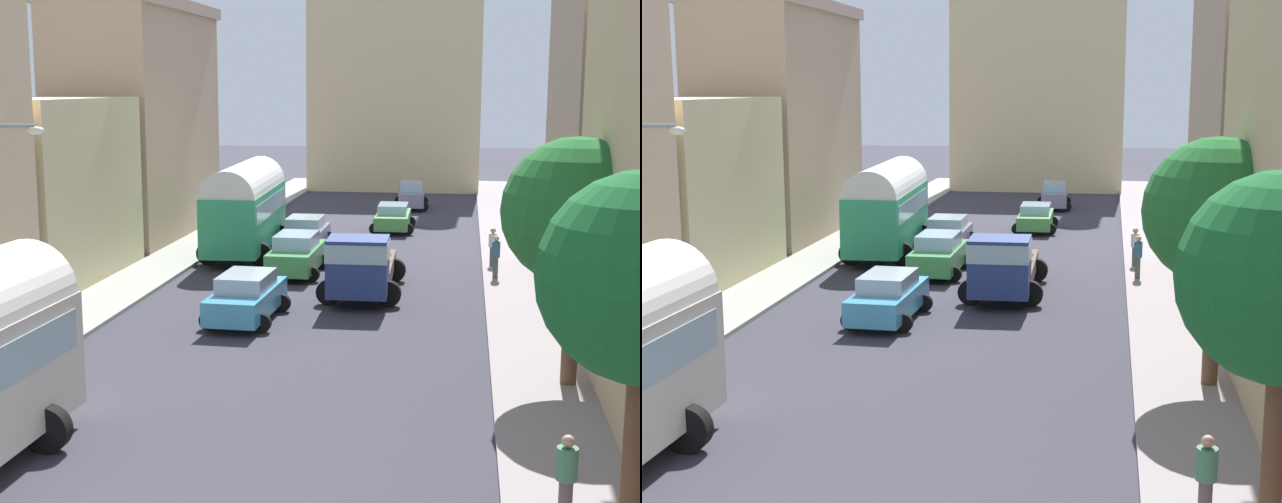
% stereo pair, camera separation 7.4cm
% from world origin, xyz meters
% --- Properties ---
extents(ground_plane, '(154.00, 154.00, 0.00)m').
position_xyz_m(ground_plane, '(0.00, 27.00, 0.00)').
color(ground_plane, '#34333D').
extents(sidewalk_left, '(2.50, 70.00, 0.14)m').
position_xyz_m(sidewalk_left, '(-7.25, 27.00, 0.07)').
color(sidewalk_left, '#979990').
rests_on(sidewalk_left, ground).
extents(sidewalk_right, '(2.50, 70.00, 0.14)m').
position_xyz_m(sidewalk_right, '(7.25, 27.00, 0.07)').
color(sidewalk_right, gray).
rests_on(sidewalk_right, ground).
extents(building_left_2, '(5.50, 9.24, 7.06)m').
position_xyz_m(building_left_2, '(-11.25, 21.59, 3.53)').
color(building_left_2, beige).
rests_on(building_left_2, ground).
extents(building_left_3, '(5.47, 12.01, 11.60)m').
position_xyz_m(building_left_3, '(-10.99, 32.90, 5.83)').
color(building_left_3, tan).
rests_on(building_left_3, ground).
extents(distant_church, '(12.26, 6.10, 21.06)m').
position_xyz_m(distant_church, '(0.00, 56.75, 7.58)').
color(distant_church, '#CEBA8A').
rests_on(distant_church, ground).
extents(parked_bus_1, '(3.51, 8.63, 4.13)m').
position_xyz_m(parked_bus_1, '(-4.51, 28.50, 2.29)').
color(parked_bus_1, '#299561').
rests_on(parked_bus_1, ground).
extents(cargo_truck_0, '(3.07, 7.05, 2.43)m').
position_xyz_m(cargo_truck_0, '(1.61, 20.60, 1.23)').
color(cargo_truck_0, navy).
rests_on(cargo_truck_0, ground).
extents(car_0, '(2.33, 4.33, 1.42)m').
position_xyz_m(car_0, '(1.51, 36.37, 0.73)').
color(car_0, '#4D9348').
rests_on(car_0, ground).
extents(car_1, '(2.27, 4.37, 1.66)m').
position_xyz_m(car_1, '(1.92, 45.58, 0.83)').
color(car_1, gray).
rests_on(car_1, ground).
extents(car_2, '(2.40, 4.45, 1.57)m').
position_xyz_m(car_2, '(-1.69, 16.79, 0.79)').
color(car_2, '#4197C5').
rests_on(car_2, ground).
extents(car_3, '(2.36, 4.35, 1.68)m').
position_xyz_m(car_3, '(-1.43, 24.37, 0.84)').
color(car_3, '#429349').
rests_on(car_3, ground).
extents(car_4, '(2.40, 4.10, 1.47)m').
position_xyz_m(car_4, '(-2.16, 30.62, 0.74)').
color(car_4, gray).
rests_on(car_4, ground).
extents(pedestrian_0, '(0.36, 0.36, 1.72)m').
position_xyz_m(pedestrian_0, '(6.41, 26.84, 0.98)').
color(pedestrian_0, '#4B534C').
rests_on(pedestrian_0, ground).
extents(pedestrian_1, '(0.52, 0.52, 1.73)m').
position_xyz_m(pedestrian_1, '(7.04, 3.56, 0.98)').
color(pedestrian_1, '#584C4B').
rests_on(pedestrian_1, ground).
extents(pedestrian_2, '(0.42, 0.42, 1.81)m').
position_xyz_m(pedestrian_2, '(6.46, 24.20, 1.05)').
color(pedestrian_2, '#455147').
rests_on(pedestrian_2, ground).
extents(streetlamp_near, '(1.56, 0.28, 6.63)m').
position_xyz_m(streetlamp_near, '(-6.30, 9.80, 3.92)').
color(streetlamp_near, gray).
rests_on(streetlamp_near, ground).
extents(roadside_tree_1, '(3.66, 3.66, 6.32)m').
position_xyz_m(roadside_tree_1, '(7.90, 11.36, 4.46)').
color(roadside_tree_1, brown).
rests_on(roadside_tree_1, ground).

